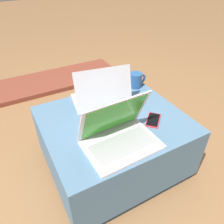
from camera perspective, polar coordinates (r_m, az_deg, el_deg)
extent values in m
plane|color=olive|center=(1.53, 0.36, -13.26)|extent=(14.00, 14.00, 0.00)
cube|color=#2A3D4E|center=(1.51, 0.37, -12.64)|extent=(0.77, 0.68, 0.05)
cube|color=slate|center=(1.37, 0.40, -7.32)|extent=(0.80, 0.71, 0.34)
cube|color=silver|center=(1.09, 2.51, -8.56)|extent=(0.37, 0.27, 0.02)
cube|color=#9E9EA3|center=(1.08, 2.71, -8.40)|extent=(0.32, 0.15, 0.00)
cube|color=silver|center=(1.06, 0.41, -1.19)|extent=(0.37, 0.12, 0.24)
cube|color=green|center=(1.06, 0.54, -1.40)|extent=(0.32, 0.10, 0.21)
cube|color=silver|center=(1.41, -3.09, 3.14)|extent=(0.37, 0.30, 0.02)
cube|color=#9E9EA3|center=(1.41, -3.18, 3.59)|extent=(0.32, 0.18, 0.00)
cube|color=silver|center=(1.27, -2.09, 5.87)|extent=(0.35, 0.13, 0.24)
cube|color=#1E4799|center=(1.28, -2.16, 5.92)|extent=(0.31, 0.11, 0.21)
cube|color=red|center=(1.27, 10.70, -2.09)|extent=(0.14, 0.14, 0.01)
cube|color=black|center=(1.27, 10.72, -1.92)|extent=(0.13, 0.13, 0.00)
cube|color=#23234C|center=(1.78, -1.43, 3.09)|extent=(0.31, 0.16, 0.39)
cube|color=#1E1E41|center=(1.88, -2.78, 2.41)|extent=(0.24, 0.06, 0.18)
torus|color=#23234C|center=(1.67, -1.54, 9.36)|extent=(0.09, 0.02, 0.09)
cylinder|color=#285693|center=(1.56, 6.16, 8.27)|extent=(0.09, 0.09, 0.10)
torus|color=#285693|center=(1.59, 7.63, 8.63)|extent=(0.07, 0.02, 0.07)
cube|color=brown|center=(2.53, -14.58, 8.07)|extent=(1.40, 0.50, 0.04)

